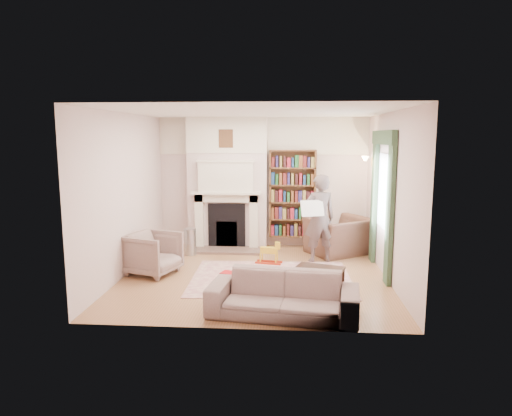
# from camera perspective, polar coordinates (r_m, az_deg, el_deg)

# --- Properties ---
(floor) EXTENTS (4.50, 4.50, 0.00)m
(floor) POSITION_cam_1_polar(r_m,az_deg,el_deg) (8.05, -0.13, -8.40)
(floor) COLOR olive
(floor) RESTS_ON ground
(ceiling) EXTENTS (4.50, 4.50, 0.00)m
(ceiling) POSITION_cam_1_polar(r_m,az_deg,el_deg) (7.69, -0.14, 11.94)
(ceiling) COLOR white
(ceiling) RESTS_ON wall_back
(wall_back) EXTENTS (4.50, 0.00, 4.50)m
(wall_back) POSITION_cam_1_polar(r_m,az_deg,el_deg) (9.97, 0.84, 3.21)
(wall_back) COLOR beige
(wall_back) RESTS_ON floor
(wall_front) EXTENTS (4.50, 0.00, 4.50)m
(wall_front) POSITION_cam_1_polar(r_m,az_deg,el_deg) (5.53, -1.90, -1.49)
(wall_front) COLOR beige
(wall_front) RESTS_ON floor
(wall_left) EXTENTS (0.00, 4.50, 4.50)m
(wall_left) POSITION_cam_1_polar(r_m,az_deg,el_deg) (8.22, -15.97, 1.63)
(wall_left) COLOR beige
(wall_left) RESTS_ON floor
(wall_right) EXTENTS (0.00, 4.50, 4.50)m
(wall_right) POSITION_cam_1_polar(r_m,az_deg,el_deg) (7.90, 16.37, 1.32)
(wall_right) COLOR beige
(wall_right) RESTS_ON floor
(fireplace) EXTENTS (1.70, 0.58, 2.80)m
(fireplace) POSITION_cam_1_polar(r_m,az_deg,el_deg) (9.85, -3.59, 3.05)
(fireplace) COLOR beige
(fireplace) RESTS_ON floor
(bookcase) EXTENTS (1.00, 0.24, 1.85)m
(bookcase) POSITION_cam_1_polar(r_m,az_deg,el_deg) (9.85, 4.57, 1.80)
(bookcase) COLOR brown
(bookcase) RESTS_ON floor
(window) EXTENTS (0.02, 0.90, 1.30)m
(window) POSITION_cam_1_polar(r_m,az_deg,el_deg) (8.28, 15.71, 2.04)
(window) COLOR silver
(window) RESTS_ON wall_right
(curtain_left) EXTENTS (0.07, 0.32, 2.40)m
(curtain_left) POSITION_cam_1_polar(r_m,az_deg,el_deg) (7.63, 16.40, -0.46)
(curtain_left) COLOR #2B422D
(curtain_left) RESTS_ON floor
(curtain_right) EXTENTS (0.07, 0.32, 2.40)m
(curtain_right) POSITION_cam_1_polar(r_m,az_deg,el_deg) (8.99, 14.54, 1.00)
(curtain_right) COLOR #2B422D
(curtain_right) RESTS_ON floor
(pelmet) EXTENTS (0.09, 1.70, 0.24)m
(pelmet) POSITION_cam_1_polar(r_m,az_deg,el_deg) (8.22, 15.67, 8.49)
(pelmet) COLOR #2B422D
(pelmet) RESTS_ON wall_right
(wall_sconce) EXTENTS (0.20, 0.24, 0.24)m
(wall_sconce) POSITION_cam_1_polar(r_m,az_deg,el_deg) (9.28, 13.24, 5.64)
(wall_sconce) COLOR gold
(wall_sconce) RESTS_ON wall_right
(rug) EXTENTS (2.75, 2.15, 0.01)m
(rug) POSITION_cam_1_polar(r_m,az_deg,el_deg) (7.87, 1.91, -8.76)
(rug) COLOR beige
(rug) RESTS_ON floor
(armchair_reading) EXTENTS (1.53, 1.48, 0.75)m
(armchair_reading) POSITION_cam_1_polar(r_m,az_deg,el_deg) (9.51, 10.36, -3.46)
(armchair_reading) COLOR #51302B
(armchair_reading) RESTS_ON floor
(armchair_left) EXTENTS (1.03, 1.01, 0.74)m
(armchair_left) POSITION_cam_1_polar(r_m,az_deg,el_deg) (8.22, -12.75, -5.57)
(armchair_left) COLOR #A69B89
(armchair_left) RESTS_ON floor
(sofa) EXTENTS (2.09, 1.04, 0.59)m
(sofa) POSITION_cam_1_polar(r_m,az_deg,el_deg) (6.25, 3.39, -10.77)
(sofa) COLOR gray
(sofa) RESTS_ON floor
(man_reading) EXTENTS (0.71, 0.57, 1.69)m
(man_reading) POSITION_cam_1_polar(r_m,az_deg,el_deg) (8.80, 7.94, -1.30)
(man_reading) COLOR #5A4A48
(man_reading) RESTS_ON floor
(newspaper) EXTENTS (0.45, 0.25, 0.30)m
(newspaper) POSITION_cam_1_polar(r_m,az_deg,el_deg) (8.55, 7.06, -0.04)
(newspaper) COLOR white
(newspaper) RESTS_ON man_reading
(coffee_table) EXTENTS (0.81, 0.66, 0.45)m
(coffee_table) POSITION_cam_1_polar(r_m,az_deg,el_deg) (7.03, 7.87, -9.17)
(coffee_table) COLOR black
(coffee_table) RESTS_ON floor
(paraffin_heater) EXTENTS (0.30, 0.30, 0.55)m
(paraffin_heater) POSITION_cam_1_polar(r_m,az_deg,el_deg) (9.41, -8.25, -4.19)
(paraffin_heater) COLOR #A0A2A7
(paraffin_heater) RESTS_ON floor
(rocking_horse) EXTENTS (0.52, 0.28, 0.43)m
(rocking_horse) POSITION_cam_1_polar(r_m,az_deg,el_deg) (8.67, 1.62, -5.62)
(rocking_horse) COLOR gold
(rocking_horse) RESTS_ON rug
(board_game) EXTENTS (0.37, 0.37, 0.03)m
(board_game) POSITION_cam_1_polar(r_m,az_deg,el_deg) (7.73, -3.00, -8.92)
(board_game) COLOR gold
(board_game) RESTS_ON rug
(game_box_lid) EXTENTS (0.38, 0.31, 0.06)m
(game_box_lid) POSITION_cam_1_polar(r_m,az_deg,el_deg) (8.00, -3.17, -8.23)
(game_box_lid) COLOR red
(game_box_lid) RESTS_ON rug
(comic_annuals) EXTENTS (0.77, 0.94, 0.02)m
(comic_annuals) POSITION_cam_1_polar(r_m,az_deg,el_deg) (7.70, 1.32, -9.05)
(comic_annuals) COLOR red
(comic_annuals) RESTS_ON rug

